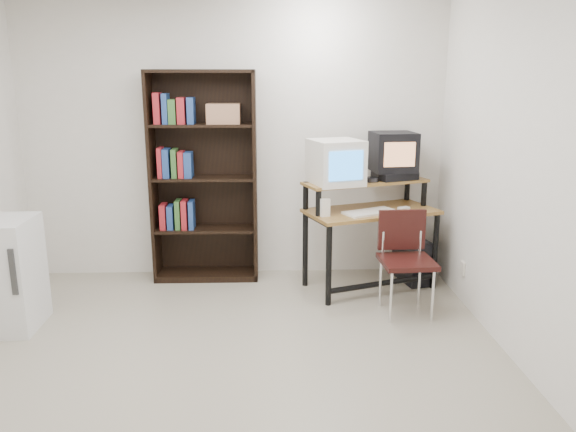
{
  "coord_description": "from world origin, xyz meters",
  "views": [
    {
      "loc": [
        0.32,
        -3.36,
        1.9
      ],
      "look_at": [
        0.48,
        1.1,
        0.79
      ],
      "focal_mm": 35.0,
      "sensor_mm": 36.0,
      "label": 1
    }
  ],
  "objects_px": {
    "computer_desk": "(370,215)",
    "mini_fridge": "(2,274)",
    "bookshelf": "(204,175)",
    "crt_monitor": "(336,162)",
    "school_chair": "(405,251)",
    "crt_tv": "(393,152)",
    "pc_tower": "(412,259)"
  },
  "relations": [
    {
      "from": "crt_tv",
      "to": "school_chair",
      "type": "bearing_deg",
      "value": -98.39
    },
    {
      "from": "crt_tv",
      "to": "school_chair",
      "type": "relative_size",
      "value": 0.5
    },
    {
      "from": "mini_fridge",
      "to": "crt_tv",
      "type": "bearing_deg",
      "value": 16.23
    },
    {
      "from": "pc_tower",
      "to": "crt_monitor",
      "type": "bearing_deg",
      "value": 178.72
    },
    {
      "from": "school_chair",
      "to": "bookshelf",
      "type": "height_order",
      "value": "bookshelf"
    },
    {
      "from": "crt_monitor",
      "to": "mini_fridge",
      "type": "height_order",
      "value": "crt_monitor"
    },
    {
      "from": "bookshelf",
      "to": "mini_fridge",
      "type": "bearing_deg",
      "value": -142.46
    },
    {
      "from": "school_chair",
      "to": "bookshelf",
      "type": "distance_m",
      "value": 1.99
    },
    {
      "from": "pc_tower",
      "to": "school_chair",
      "type": "xyz_separation_m",
      "value": [
        -0.25,
        -0.7,
        0.3
      ]
    },
    {
      "from": "crt_monitor",
      "to": "crt_tv",
      "type": "height_order",
      "value": "crt_tv"
    },
    {
      "from": "crt_monitor",
      "to": "bookshelf",
      "type": "relative_size",
      "value": 0.27
    },
    {
      "from": "crt_monitor",
      "to": "mini_fridge",
      "type": "distance_m",
      "value": 2.84
    },
    {
      "from": "mini_fridge",
      "to": "bookshelf",
      "type": "bearing_deg",
      "value": 36.45
    },
    {
      "from": "school_chair",
      "to": "mini_fridge",
      "type": "xyz_separation_m",
      "value": [
        -3.16,
        -0.22,
        -0.08
      ]
    },
    {
      "from": "crt_tv",
      "to": "crt_monitor",
      "type": "bearing_deg",
      "value": -164.12
    },
    {
      "from": "computer_desk",
      "to": "mini_fridge",
      "type": "relative_size",
      "value": 1.48
    },
    {
      "from": "computer_desk",
      "to": "bookshelf",
      "type": "xyz_separation_m",
      "value": [
        -1.52,
        0.32,
        0.32
      ]
    },
    {
      "from": "pc_tower",
      "to": "school_chair",
      "type": "relative_size",
      "value": 0.54
    },
    {
      "from": "computer_desk",
      "to": "bookshelf",
      "type": "distance_m",
      "value": 1.59
    },
    {
      "from": "crt_monitor",
      "to": "pc_tower",
      "type": "xyz_separation_m",
      "value": [
        0.76,
        0.15,
        -0.96
      ]
    },
    {
      "from": "school_chair",
      "to": "mini_fridge",
      "type": "relative_size",
      "value": 0.96
    },
    {
      "from": "crt_monitor",
      "to": "bookshelf",
      "type": "xyz_separation_m",
      "value": [
        -1.2,
        0.33,
        -0.17
      ]
    },
    {
      "from": "crt_tv",
      "to": "mini_fridge",
      "type": "distance_m",
      "value": 3.44
    },
    {
      "from": "crt_monitor",
      "to": "mini_fridge",
      "type": "relative_size",
      "value": 0.61
    },
    {
      "from": "computer_desk",
      "to": "crt_tv",
      "type": "relative_size",
      "value": 3.09
    },
    {
      "from": "computer_desk",
      "to": "pc_tower",
      "type": "relative_size",
      "value": 2.85
    },
    {
      "from": "school_chair",
      "to": "bookshelf",
      "type": "bearing_deg",
      "value": 149.94
    },
    {
      "from": "bookshelf",
      "to": "mini_fridge",
      "type": "xyz_separation_m",
      "value": [
        -1.44,
        -1.1,
        -0.57
      ]
    },
    {
      "from": "school_chair",
      "to": "mini_fridge",
      "type": "distance_m",
      "value": 3.17
    },
    {
      "from": "school_chair",
      "to": "crt_tv",
      "type": "bearing_deg",
      "value": 84.3
    },
    {
      "from": "computer_desk",
      "to": "crt_tv",
      "type": "distance_m",
      "value": 0.63
    },
    {
      "from": "crt_tv",
      "to": "pc_tower",
      "type": "bearing_deg",
      "value": -22.83
    }
  ]
}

